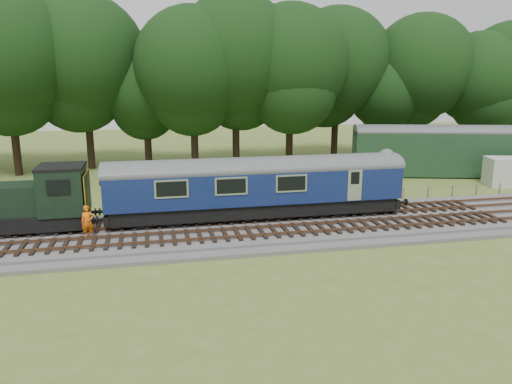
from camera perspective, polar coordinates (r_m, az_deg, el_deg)
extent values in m
plane|color=#4F6B27|center=(29.35, -4.02, -4.64)|extent=(120.00, 120.00, 0.00)
cube|color=#4C4C4F|center=(29.29, -4.03, -4.32)|extent=(70.00, 7.00, 0.35)
cube|color=brown|center=(29.85, -4.22, -3.35)|extent=(66.50, 0.07, 0.14)
cube|color=brown|center=(31.21, -4.59, -2.62)|extent=(66.50, 0.07, 0.14)
cube|color=brown|center=(27.01, -3.33, -5.14)|extent=(66.50, 0.07, 0.14)
cube|color=brown|center=(28.37, -3.78, -4.24)|extent=(66.50, 0.07, 0.14)
cube|color=black|center=(30.78, 0.07, -1.70)|extent=(17.46, 2.52, 0.85)
cube|color=#0E1D4D|center=(30.44, 0.07, 0.89)|extent=(18.00, 2.80, 2.05)
cube|color=yellow|center=(33.56, 15.30, 0.93)|extent=(0.06, 2.74, 1.30)
cube|color=black|center=(32.59, 10.44, -1.44)|extent=(2.60, 2.00, 0.55)
cube|color=black|center=(30.19, -11.15, -2.65)|extent=(2.60, 2.00, 0.55)
cube|color=black|center=(31.22, -26.77, -3.04)|extent=(8.73, 2.39, 0.85)
cube|color=black|center=(30.15, -21.22, 0.20)|extent=(2.40, 2.55, 2.60)
cube|color=#A00C15|center=(30.36, -18.77, -2.63)|extent=(0.25, 2.60, 0.55)
cube|color=yellow|center=(30.01, -18.70, -0.05)|extent=(0.06, 2.55, 2.30)
imported|color=orange|center=(28.49, -18.69, -3.25)|extent=(0.73, 0.56, 1.81)
cube|color=#19371C|center=(48.63, 21.55, 4.17)|extent=(17.87, 7.43, 3.98)
cube|color=#19371C|center=(48.95, 17.52, 3.37)|extent=(3.47, 3.47, 2.24)
cube|color=black|center=(48.77, 17.62, 4.77)|extent=(3.81, 3.81, 0.18)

